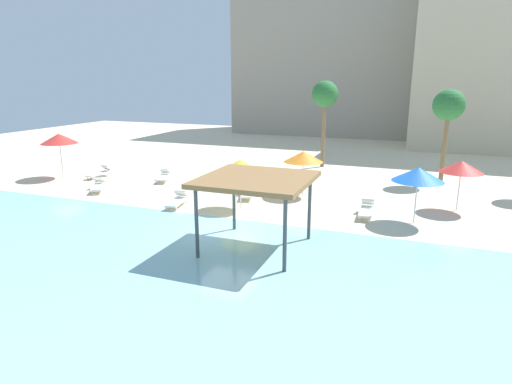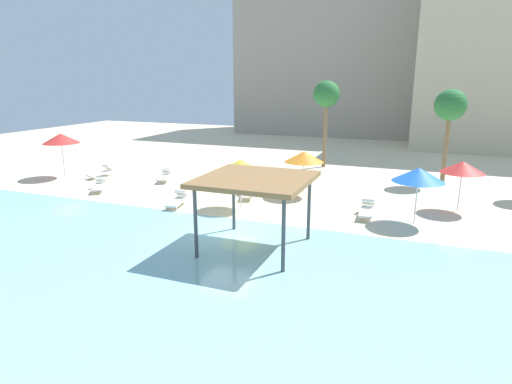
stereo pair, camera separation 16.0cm
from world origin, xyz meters
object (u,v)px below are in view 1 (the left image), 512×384
palm_tree_2 (449,107)px  palm_tree_1 (325,96)px  beach_umbrella_orange_3 (303,157)px  lounge_chair_3 (98,185)px  lounge_chair_1 (247,191)px  lounge_chair_5 (164,176)px  beach_umbrella_red_0 (462,167)px  beach_umbrella_yellow_4 (240,165)px  beach_umbrella_red_1 (59,139)px  lounge_chair_6 (367,209)px  lounge_chair_4 (177,200)px  shade_pavilion (256,182)px  beach_umbrella_blue_2 (418,174)px  lounge_chair_0 (100,172)px

palm_tree_2 → palm_tree_1: bearing=163.3°
beach_umbrella_orange_3 → lounge_chair_3: bearing=-163.9°
lounge_chair_1 → palm_tree_1: 11.35m
beach_umbrella_orange_3 → lounge_chair_5: 9.48m
beach_umbrella_red_0 → beach_umbrella_yellow_4: size_ratio=1.00×
beach_umbrella_red_0 → beach_umbrella_orange_3: bearing=179.7°
beach_umbrella_red_1 → lounge_chair_6: 20.19m
lounge_chair_1 → palm_tree_1: size_ratio=0.32×
beach_umbrella_yellow_4 → lounge_chair_5: (-7.00, 3.87, -1.89)m
lounge_chair_4 → lounge_chair_6: same height
beach_umbrella_orange_3 → beach_umbrella_red_1: bearing=-175.5°
beach_umbrella_red_1 → lounge_chair_5: size_ratio=1.48×
shade_pavilion → palm_tree_1: palm_tree_1 is taller
lounge_chair_6 → palm_tree_2: bearing=156.0°
beach_umbrella_blue_2 → beach_umbrella_red_1: bearing=175.9°
lounge_chair_0 → lounge_chair_4: (8.40, -4.09, 0.00)m
beach_umbrella_yellow_4 → lounge_chair_3: bearing=178.2°
lounge_chair_3 → palm_tree_2: 21.55m
beach_umbrella_red_1 → lounge_chair_6: (20.02, -1.32, -2.27)m
beach_umbrella_red_0 → lounge_chair_3: (-19.45, -3.27, -1.89)m
lounge_chair_0 → palm_tree_1: (13.08, 8.91, 4.86)m
lounge_chair_1 → lounge_chair_3: same height
beach_umbrella_red_1 → palm_tree_1: palm_tree_1 is taller
lounge_chair_1 → lounge_chair_6: same height
lounge_chair_3 → lounge_chair_6: size_ratio=1.01×
shade_pavilion → beach_umbrella_orange_3: shade_pavilion is taller
lounge_chair_6 → palm_tree_2: palm_tree_2 is taller
shade_pavilion → lounge_chair_3: size_ratio=2.08×
lounge_chair_0 → lounge_chair_6: size_ratio=1.02×
lounge_chair_5 → palm_tree_2: 18.22m
beach_umbrella_orange_3 → lounge_chair_0: bearing=-178.6°
beach_umbrella_blue_2 → palm_tree_2: palm_tree_2 is taller
shade_pavilion → beach_umbrella_orange_3: (-0.40, 8.37, -0.44)m
lounge_chair_5 → palm_tree_1: (8.51, 8.31, 4.86)m
beach_umbrella_blue_2 → lounge_chair_3: size_ratio=1.34×
lounge_chair_0 → lounge_chair_1: bearing=90.0°
beach_umbrella_yellow_4 → shade_pavilion: bearing=-60.6°
lounge_chair_3 → palm_tree_1: (10.71, 11.88, 4.86)m
beach_umbrella_blue_2 → palm_tree_2: 9.43m
shade_pavilion → lounge_chair_3: 13.13m
lounge_chair_0 → lounge_chair_3: size_ratio=1.01×
lounge_chair_3 → beach_umbrella_blue_2: bearing=59.8°
beach_umbrella_red_1 → lounge_chair_1: (13.41, -0.22, -2.27)m
shade_pavilion → lounge_chair_4: bearing=146.2°
lounge_chair_0 → palm_tree_1: size_ratio=0.31×
lounge_chair_6 → palm_tree_1: size_ratio=0.30×
beach_umbrella_red_1 → shade_pavilion: bearing=-23.2°
beach_umbrella_yellow_4 → lounge_chair_0: size_ratio=1.29×
palm_tree_2 → shade_pavilion: bearing=-115.7°
lounge_chair_6 → lounge_chair_3: bearing=-89.3°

